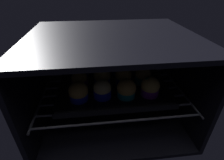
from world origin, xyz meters
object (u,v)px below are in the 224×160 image
at_px(baking_tray, 112,85).
at_px(muffin_row0_col1, 102,90).
at_px(muffin_row2_col2, 118,66).
at_px(muffin_row2_col1, 101,68).
at_px(muffin_row1_col0, 79,80).
at_px(muffin_row1_col2, 123,76).
at_px(muffin_row0_col0, 78,92).
at_px(muffin_row0_col2, 126,89).
at_px(muffin_row1_col3, 143,76).
at_px(muffin_row1_col1, 102,77).
at_px(muffin_row0_col3, 150,87).
at_px(muffin_row2_col0, 81,69).
at_px(muffin_row2_col3, 137,66).

height_order(baking_tray, muffin_row0_col1, muffin_row0_col1).
relative_size(muffin_row0_col1, muffin_row2_col2, 0.90).
height_order(muffin_row2_col1, muffin_row2_col2, muffin_row2_col2).
height_order(muffin_row1_col0, muffin_row2_col2, muffin_row2_col2).
height_order(baking_tray, muffin_row1_col2, muffin_row1_col2).
bearing_deg(muffin_row1_col2, muffin_row0_col0, -152.97).
bearing_deg(muffin_row0_col1, muffin_row1_col0, 135.79).
xyz_separation_m(muffin_row0_col2, muffin_row2_col2, (-0.00, 0.18, 0.00)).
distance_m(muffin_row0_col1, muffin_row1_col3, 0.19).
bearing_deg(muffin_row0_col1, muffin_row2_col2, 63.72).
relative_size(baking_tray, muffin_row1_col1, 5.52).
bearing_deg(muffin_row2_col1, muffin_row1_col0, -137.76).
xyz_separation_m(baking_tray, muffin_row2_col1, (-0.04, 0.08, 0.04)).
xyz_separation_m(baking_tray, muffin_row1_col2, (0.05, 0.00, 0.04)).
xyz_separation_m(muffin_row0_col1, muffin_row1_col1, (0.00, 0.08, 0.01)).
relative_size(muffin_row2_col1, muffin_row2_col2, 0.92).
relative_size(muffin_row1_col2, muffin_row1_col3, 1.03).
relative_size(muffin_row0_col1, muffin_row2_col1, 0.98).
xyz_separation_m(muffin_row0_col0, muffin_row0_col1, (0.08, 0.01, -0.00)).
bearing_deg(muffin_row2_col2, muffin_row0_col3, -63.00).
height_order(muffin_row0_col3, muffin_row1_col0, muffin_row0_col3).
xyz_separation_m(muffin_row1_col0, muffin_row2_col0, (0.00, 0.08, 0.01)).
distance_m(muffin_row1_col3, muffin_row2_col3, 0.09).
relative_size(baking_tray, muffin_row0_col3, 5.74).
height_order(muffin_row1_col2, muffin_row2_col0, muffin_row2_col0).
xyz_separation_m(muffin_row0_col2, muffin_row1_col3, (0.08, 0.09, 0.00)).
xyz_separation_m(muffin_row0_col2, muffin_row2_col0, (-0.17, 0.17, 0.00)).
distance_m(muffin_row2_col0, muffin_row2_col1, 0.09).
bearing_deg(muffin_row0_col3, muffin_row2_col0, 145.87).
distance_m(muffin_row0_col0, muffin_row2_col1, 0.19).
height_order(baking_tray, muffin_row0_col2, muffin_row0_col2).
bearing_deg(muffin_row0_col2, muffin_row2_col0, 133.99).
bearing_deg(muffin_row1_col2, muffin_row1_col0, 179.82).
bearing_deg(muffin_row1_col1, muffin_row0_col1, -93.09).
xyz_separation_m(muffin_row2_col0, muffin_row2_col1, (0.09, -0.00, -0.00)).
bearing_deg(muffin_row1_col0, muffin_row0_col3, -19.16).
xyz_separation_m(muffin_row2_col1, muffin_row2_col2, (0.08, 0.00, 0.00)).
height_order(muffin_row1_col2, muffin_row2_col3, muffin_row1_col2).
xyz_separation_m(muffin_row0_col1, muffin_row1_col0, (-0.08, 0.08, -0.00)).
relative_size(muffin_row1_col1, muffin_row2_col2, 0.99).
bearing_deg(baking_tray, muffin_row1_col0, 179.33).
bearing_deg(muffin_row0_col3, muffin_row0_col2, -179.38).
relative_size(muffin_row1_col0, muffin_row2_col0, 0.92).
xyz_separation_m(muffin_row1_col0, muffin_row2_col2, (0.17, 0.09, 0.01)).
bearing_deg(muffin_row2_col3, muffin_row1_col1, -153.91).
bearing_deg(baking_tray, muffin_row0_col3, -34.39).
bearing_deg(muffin_row1_col0, muffin_row1_col3, -0.90).
xyz_separation_m(muffin_row0_col1, muffin_row0_col2, (0.09, -0.01, 0.00)).
xyz_separation_m(baking_tray, muffin_row0_col0, (-0.13, -0.09, 0.04)).
xyz_separation_m(muffin_row0_col0, muffin_row1_col1, (0.09, 0.09, 0.00)).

